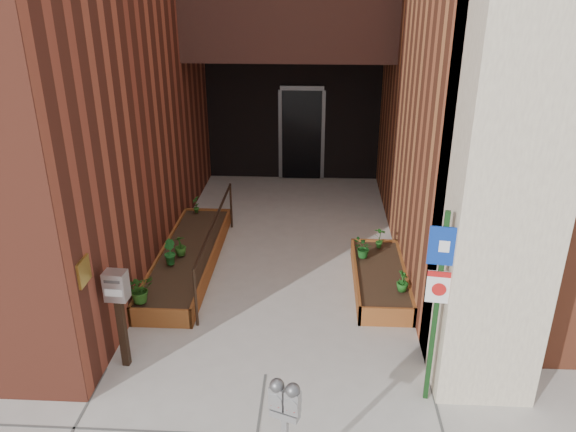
# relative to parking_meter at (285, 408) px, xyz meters

# --- Properties ---
(ground) EXTENTS (80.00, 80.00, 0.00)m
(ground) POSITION_rel_parking_meter_xyz_m (-0.34, 1.64, -0.99)
(ground) COLOR #9E9991
(ground) RESTS_ON ground
(planter_left) EXTENTS (0.90, 3.60, 0.30)m
(planter_left) POSITION_rel_parking_meter_xyz_m (-1.89, 4.34, -0.86)
(planter_left) COLOR brown
(planter_left) RESTS_ON ground
(planter_right) EXTENTS (0.80, 2.20, 0.30)m
(planter_right) POSITION_rel_parking_meter_xyz_m (1.26, 3.84, -0.86)
(planter_right) COLOR brown
(planter_right) RESTS_ON ground
(handrail) EXTENTS (0.04, 3.34, 0.90)m
(handrail) POSITION_rel_parking_meter_xyz_m (-1.39, 4.29, -0.25)
(handrail) COLOR black
(handrail) RESTS_ON ground
(parking_meter) EXTENTS (0.30, 0.19, 1.28)m
(parking_meter) POSITION_rel_parking_meter_xyz_m (0.00, 0.00, 0.00)
(parking_meter) COLOR #939396
(parking_meter) RESTS_ON ground
(sign_post) EXTENTS (0.32, 0.09, 2.36)m
(sign_post) POSITION_rel_parking_meter_xyz_m (1.56, 1.34, 0.46)
(sign_post) COLOR #143815
(sign_post) RESTS_ON ground
(payment_dropbox) EXTENTS (0.28, 0.22, 1.33)m
(payment_dropbox) POSITION_rel_parking_meter_xyz_m (-2.11, 1.75, -0.04)
(payment_dropbox) COLOR black
(payment_dropbox) RESTS_ON ground
(shrub_left_a) EXTENTS (0.52, 0.52, 0.41)m
(shrub_left_a) POSITION_rel_parking_meter_xyz_m (-2.19, 2.74, -0.49)
(shrub_left_a) COLOR #245217
(shrub_left_a) RESTS_ON planter_left
(shrub_left_b) EXTENTS (0.31, 0.31, 0.40)m
(shrub_left_b) POSITION_rel_parking_meter_xyz_m (-2.06, 3.87, -0.49)
(shrub_left_b) COLOR #1B5F21
(shrub_left_b) RESTS_ON planter_left
(shrub_left_c) EXTENTS (0.26, 0.26, 0.34)m
(shrub_left_c) POSITION_rel_parking_meter_xyz_m (-1.96, 4.17, -0.52)
(shrub_left_c) COLOR #235017
(shrub_left_c) RESTS_ON planter_left
(shrub_left_d) EXTENTS (0.22, 0.22, 0.33)m
(shrub_left_d) POSITION_rel_parking_meter_xyz_m (-2.07, 5.94, -0.53)
(shrub_left_d) COLOR #235618
(shrub_left_d) RESTS_ON planter_left
(shrub_right_a) EXTENTS (0.21, 0.21, 0.31)m
(shrub_right_a) POSITION_rel_parking_meter_xyz_m (1.51, 3.24, -0.54)
(shrub_right_a) COLOR #1A5719
(shrub_right_a) RESTS_ON planter_right
(shrub_right_b) EXTENTS (0.26, 0.26, 0.38)m
(shrub_right_b) POSITION_rel_parking_meter_xyz_m (1.31, 4.62, -0.51)
(shrub_right_b) COLOR #1C5618
(shrub_right_b) RESTS_ON planter_right
(shrub_right_c) EXTENTS (0.41, 0.41, 0.33)m
(shrub_right_c) POSITION_rel_parking_meter_xyz_m (1.01, 4.24, -0.53)
(shrub_right_c) COLOR #164F19
(shrub_right_c) RESTS_ON planter_right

